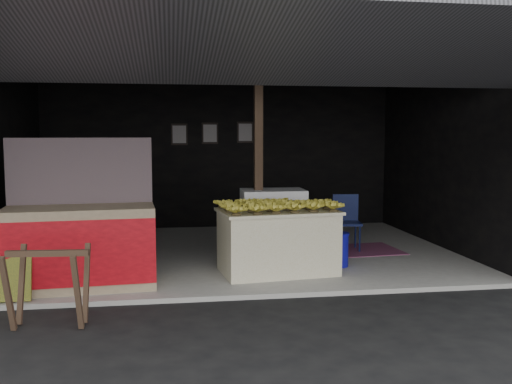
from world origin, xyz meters
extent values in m
plane|color=black|center=(0.00, 0.00, 0.00)|extent=(80.00, 80.00, 0.00)
cube|color=gray|center=(0.00, 2.50, 0.03)|extent=(7.00, 5.00, 0.06)
cube|color=black|center=(0.00, 5.00, 1.51)|extent=(7.00, 0.15, 2.90)
cube|color=black|center=(3.50, 2.50, 1.51)|extent=(0.15, 5.00, 2.90)
cube|color=#232326|center=(0.00, 2.50, 2.96)|extent=(7.20, 5.20, 0.12)
cube|color=#232326|center=(0.00, -0.95, 2.73)|extent=(7.40, 2.47, 0.48)
cube|color=#463023|center=(0.30, 1.90, 1.49)|extent=(0.12, 0.12, 2.85)
cube|color=white|center=(0.42, 1.01, 0.47)|extent=(1.58, 1.06, 0.81)
cube|color=white|center=(0.42, 1.01, 0.89)|extent=(1.65, 1.13, 0.04)
cube|color=white|center=(0.52, 1.89, 0.58)|extent=(0.94, 0.63, 1.04)
cube|color=navy|center=(0.52, 1.57, 0.63)|extent=(0.73, 0.03, 0.31)
cube|color=#B21414|center=(0.52, 1.57, 0.27)|extent=(0.47, 0.02, 0.10)
cube|color=#998466|center=(-2.08, 0.63, 0.55)|extent=(1.81, 0.90, 0.99)
cube|color=red|center=(-2.08, 0.24, 0.55)|extent=(1.76, 0.15, 0.77)
cube|color=white|center=(-2.08, 0.23, 0.55)|extent=(0.60, 0.05, 0.20)
cube|color=#1D1746|center=(-2.08, 0.97, 1.46)|extent=(1.76, 0.18, 0.82)
cube|color=black|center=(-2.82, 0.18, 0.49)|extent=(0.57, 0.24, 0.83)
cube|color=#463023|center=(-2.53, -0.82, 0.41)|extent=(0.07, 0.30, 0.79)
cube|color=#463023|center=(-1.89, -0.87, 0.41)|extent=(0.07, 0.30, 0.79)
cube|color=#463023|center=(-2.50, -0.44, 0.41)|extent=(0.07, 0.30, 0.79)
cube|color=#463023|center=(-1.86, -0.49, 0.41)|extent=(0.07, 0.30, 0.79)
cube|color=#463023|center=(-2.20, -0.65, 0.76)|extent=(0.80, 0.12, 0.06)
cylinder|color=#0E0E9B|center=(1.33, 1.25, 0.28)|extent=(0.30, 0.30, 0.45)
cylinder|color=#0B133D|center=(1.61, 2.14, 0.28)|extent=(0.03, 0.03, 0.44)
cylinder|color=#0B133D|center=(1.95, 2.10, 0.28)|extent=(0.03, 0.03, 0.44)
cylinder|color=#0B133D|center=(1.65, 2.48, 0.28)|extent=(0.03, 0.03, 0.44)
cylinder|color=#0B133D|center=(1.99, 2.44, 0.28)|extent=(0.03, 0.03, 0.44)
cube|color=#0B133D|center=(1.80, 2.29, 0.50)|extent=(0.47, 0.47, 0.04)
cube|color=#0B133D|center=(1.82, 2.48, 0.72)|extent=(0.42, 0.09, 0.45)
cube|color=#711957|center=(1.87, 2.25, 0.07)|extent=(1.57, 1.11, 0.01)
cube|color=black|center=(-0.80, 4.90, 1.91)|extent=(0.32, 0.03, 0.42)
cube|color=#4C4C59|center=(-0.80, 4.88, 1.91)|extent=(0.26, 0.02, 0.34)
cube|color=black|center=(-0.20, 4.90, 1.93)|extent=(0.32, 0.03, 0.42)
cube|color=#4C4C59|center=(-0.20, 4.88, 1.93)|extent=(0.26, 0.02, 0.34)
cube|color=black|center=(0.50, 4.90, 1.95)|extent=(0.32, 0.03, 0.42)
cube|color=#4C4C59|center=(0.50, 4.88, 1.95)|extent=(0.26, 0.02, 0.34)
camera|label=1|loc=(-0.99, -6.40, 1.93)|focal=40.00mm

